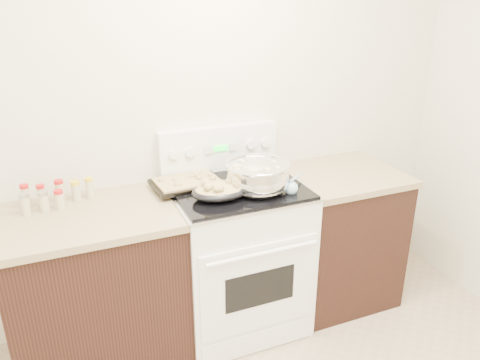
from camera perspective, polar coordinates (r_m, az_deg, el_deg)
name	(u,v)px	position (r m, az deg, el deg)	size (l,w,h in m)	color
room_shell	(328,125)	(1.12, 10.64, 6.64)	(4.10, 3.60, 2.75)	beige
counter_left	(99,287)	(2.79, -16.84, -12.39)	(0.93, 0.67, 0.92)	black
counter_right	(336,235)	(3.25, 11.62, -6.59)	(0.73, 0.67, 0.92)	black
kitchen_range	(237,253)	(2.92, -0.42, -8.94)	(0.78, 0.73, 1.22)	white
mixing_bowl	(258,177)	(2.62, 2.18, 0.38)	(0.47, 0.47, 0.21)	silver
roasting_pan	(221,190)	(2.54, -2.38, -1.20)	(0.34, 0.24, 0.11)	black
baking_sheet	(188,182)	(2.75, -6.40, -0.20)	(0.42, 0.31, 0.06)	black
wooden_spoon	(247,189)	(2.64, 0.81, -1.16)	(0.20, 0.17, 0.04)	tan
blue_ladle	(292,187)	(2.64, 6.34, -0.83)	(0.20, 0.22, 0.10)	#8AB4CE
spice_jars	(53,196)	(2.69, -21.83, -1.77)	(0.38, 0.15, 0.13)	#BFB28C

